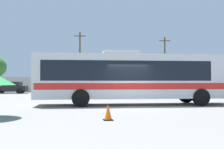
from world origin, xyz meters
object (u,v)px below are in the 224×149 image
Objects in this scene: parked_car_leftmost_black at (11,87)px; utility_pole_far at (165,63)px; roadside_tree_midleft at (56,63)px; traffic_cone_on_apron at (108,112)px; parked_car_second_white at (56,87)px; utility_pole_near at (80,60)px; coach_bus_silver_red at (133,76)px.

parked_car_leftmost_black is 0.48× the size of utility_pole_far.
roadside_tree_midleft is (-17.13, 4.39, -0.07)m from utility_pole_far.
parked_car_second_white is at bearing 94.74° from traffic_cone_on_apron.
roadside_tree_midleft is 35.29m from traffic_cone_on_apron.
parked_car_second_white reaches higher than traffic_cone_on_apron.
parked_car_leftmost_black is at bearing -145.72° from utility_pole_near.
parked_car_leftmost_black is at bearing 119.21° from coach_bus_silver_red.
traffic_cone_on_apron is at bearing -113.38° from coach_bus_silver_red.
parked_car_leftmost_black is (-10.40, 18.61, -1.06)m from coach_bus_silver_red.
coach_bus_silver_red reaches higher than parked_car_leftmost_black.
traffic_cone_on_apron is at bearing -116.05° from utility_pole_far.
coach_bus_silver_red is 21.34m from parked_car_leftmost_black.
parked_car_second_white is 0.52× the size of utility_pole_far.
coach_bus_silver_red is 2.14× the size of roadside_tree_midleft.
parked_car_leftmost_black is at bearing -118.72° from roadside_tree_midleft.
parked_car_second_white is at bearing 104.52° from coach_bus_silver_red.
utility_pole_near is (9.01, 6.14, 3.94)m from parked_car_leftmost_black.
parked_car_second_white is 10.15m from roadside_tree_midleft.
parked_car_second_white is 25.59m from traffic_cone_on_apron.
parked_car_second_white is (-4.92, 19.01, -1.02)m from coach_bus_silver_red.
traffic_cone_on_apron is (2.18, -34.98, -4.11)m from roadside_tree_midleft.
utility_pole_far is at bearing 13.69° from parked_car_leftmost_black.
coach_bus_silver_red reaches higher than parked_car_second_white.
parked_car_leftmost_black is 0.70× the size of roadside_tree_midleft.
utility_pole_near is at bearing 93.22° from coach_bus_silver_red.
utility_pole_far is (22.55, 5.49, 3.73)m from parked_car_leftmost_black.
parked_car_second_white is at bearing -121.58° from utility_pole_near.
parked_car_leftmost_black is at bearing 106.84° from traffic_cone_on_apron.
coach_bus_silver_red is 1.48× the size of utility_pole_far.
parked_car_leftmost_black is 0.92× the size of parked_car_second_white.
coach_bus_silver_red is 29.04m from roadside_tree_midleft.
roadside_tree_midleft is at bearing 133.84° from utility_pole_near.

